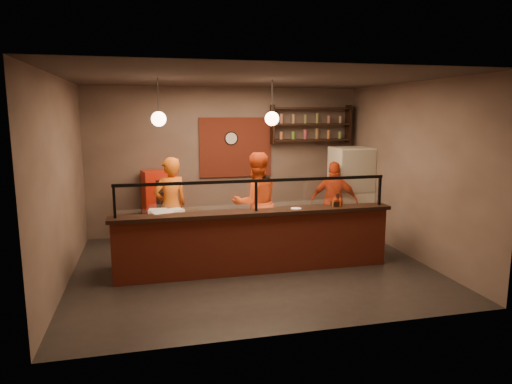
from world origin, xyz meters
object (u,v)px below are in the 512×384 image
object	(u,v)px
fridge	(350,191)
cook_right	(334,201)
pepper_mill	(337,200)
pizza_dough	(295,212)
wall_clock	(231,138)
cook_mid	(256,203)
condiment_caddy	(336,204)
cook_left	(171,206)
red_cooler	(159,205)

from	to	relation	value
fridge	cook_right	bearing A→B (deg)	-143.12
pepper_mill	fridge	bearing A→B (deg)	59.20
pizza_dough	cook_right	bearing A→B (deg)	41.85
wall_clock	cook_mid	distance (m)	1.99
cook_right	condiment_caddy	distance (m)	1.66
cook_left	cook_mid	bearing A→B (deg)	146.06
pizza_dough	pepper_mill	xyz separation A→B (m)	(0.62, -0.42, 0.26)
cook_right	cook_left	bearing A→B (deg)	27.24
wall_clock	cook_mid	world-z (taller)	wall_clock
red_cooler	wall_clock	bearing A→B (deg)	1.02
wall_clock	pepper_mill	distance (m)	3.17
cook_left	cook_mid	size ratio (longest dim) A/B	0.96
wall_clock	pepper_mill	xyz separation A→B (m)	(1.35, -2.72, -0.93)
cook_mid	cook_right	world-z (taller)	cook_mid
cook_right	condiment_caddy	xyz separation A→B (m)	(-0.62, -1.51, 0.28)
pepper_mill	cook_right	bearing A→B (deg)	68.37
condiment_caddy	pepper_mill	distance (m)	0.07
wall_clock	fridge	distance (m)	2.86
cook_mid	pizza_dough	xyz separation A→B (m)	(0.55, -0.67, -0.06)
red_cooler	pizza_dough	world-z (taller)	red_cooler
fridge	condiment_caddy	distance (m)	2.26
condiment_caddy	red_cooler	bearing A→B (deg)	140.65
cook_mid	cook_right	distance (m)	1.84
wall_clock	cook_mid	bearing A→B (deg)	-84.08
cook_right	red_cooler	bearing A→B (deg)	10.58
pizza_dough	condiment_caddy	world-z (taller)	condiment_caddy
fridge	pizza_dough	bearing A→B (deg)	-139.65
red_cooler	cook_left	bearing A→B (deg)	-89.96
cook_left	wall_clock	bearing A→B (deg)	-160.36
fridge	red_cooler	xyz separation A→B (m)	(-4.10, 0.48, -0.22)
pepper_mill	pizza_dough	bearing A→B (deg)	145.80
cook_right	pepper_mill	xyz separation A→B (m)	(-0.60, -1.52, 0.34)
fridge	condiment_caddy	bearing A→B (deg)	-121.32
cook_mid	wall_clock	bearing A→B (deg)	-92.55
wall_clock	fridge	xyz separation A→B (m)	(2.50, -0.79, -1.14)
cook_left	pizza_dough	size ratio (longest dim) A/B	3.77
cook_left	cook_right	size ratio (longest dim) A/B	1.11
pizza_dough	wall_clock	bearing A→B (deg)	107.48
wall_clock	cook_right	xyz separation A→B (m)	(1.95, -1.20, -1.27)
pepper_mill	cook_left	bearing A→B (deg)	153.59
pizza_dough	condiment_caddy	bearing A→B (deg)	-34.18
cook_left	pepper_mill	size ratio (longest dim) A/B	8.34
cook_right	pepper_mill	size ratio (longest dim) A/B	7.50
condiment_caddy	fridge	bearing A→B (deg)	58.72
cook_left	pepper_mill	xyz separation A→B (m)	(2.76, -1.37, 0.25)
red_cooler	cook_mid	bearing A→B (deg)	-46.68
cook_mid	condiment_caddy	world-z (taller)	cook_mid
cook_mid	pepper_mill	xyz separation A→B (m)	(1.18, -1.10, 0.21)
wall_clock	pepper_mill	world-z (taller)	wall_clock
pizza_dough	pepper_mill	size ratio (longest dim) A/B	2.21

